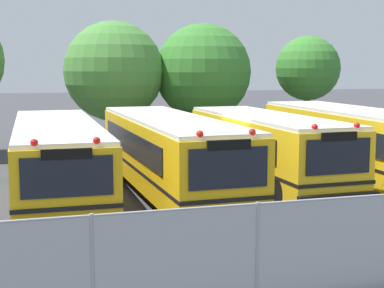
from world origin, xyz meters
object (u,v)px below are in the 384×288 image
tree_3 (309,68)px  school_bus_1 (169,152)px  school_bus_3 (356,142)px  tree_1 (116,71)px  school_bus_0 (57,156)px  school_bus_2 (266,147)px  tree_2 (201,72)px  traffic_cone (141,269)px

tree_3 → school_bus_1: bearing=-135.5°
school_bus_1 → school_bus_3: school_bus_3 is taller
tree_1 → tree_3: tree_1 is taller
school_bus_0 → school_bus_1: (3.56, -0.42, 0.06)m
school_bus_2 → tree_1: size_ratio=1.48×
tree_2 → tree_3: tree_2 is taller
tree_1 → tree_3: 10.35m
school_bus_2 → tree_2: size_ratio=1.49×
school_bus_0 → school_bus_2: (7.12, -0.12, 0.04)m
school_bus_0 → tree_1: (3.57, 10.70, 2.63)m
school_bus_0 → traffic_cone: 8.10m
tree_2 → tree_3: bearing=-8.8°
school_bus_0 → tree_2: size_ratio=1.73×
school_bus_0 → school_bus_2: size_ratio=1.16×
school_bus_2 → traffic_cone: school_bus_2 is taller
tree_3 → school_bus_2: bearing=-124.6°
school_bus_3 → school_bus_2: bearing=1.0°
tree_3 → traffic_cone: tree_3 is taller
school_bus_0 → traffic_cone: school_bus_0 is taller
school_bus_2 → school_bus_1: bearing=3.6°
school_bus_0 → tree_2: (8.04, 10.58, 2.56)m
school_bus_1 → tree_1: tree_1 is taller
school_bus_1 → tree_2: size_ratio=1.71×
school_bus_3 → traffic_cone: (-9.58, -7.82, -1.19)m
school_bus_0 → traffic_cone: bearing=98.7°
school_bus_0 → school_bus_3: school_bus_3 is taller
school_bus_1 → traffic_cone: size_ratio=21.27×
school_bus_1 → traffic_cone: school_bus_1 is taller
school_bus_0 → school_bus_3: size_ratio=0.98×
school_bus_2 → traffic_cone: bearing=51.2°
school_bus_1 → school_bus_2: school_bus_1 is taller
tree_2 → school_bus_0: bearing=-127.2°
school_bus_2 → tree_2: bearing=-96.3°
school_bus_1 → traffic_cone: 7.99m
school_bus_3 → traffic_cone: size_ratio=21.84×
school_bus_1 → tree_1: 11.42m
school_bus_2 → tree_3: tree_3 is taller
school_bus_2 → tree_3: size_ratio=1.65×
school_bus_1 → school_bus_2: (3.55, 0.30, -0.02)m
tree_3 → traffic_cone: bearing=-125.9°
school_bus_1 → school_bus_2: bearing=-176.4°
school_bus_1 → tree_2: (4.48, 11.01, 2.50)m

